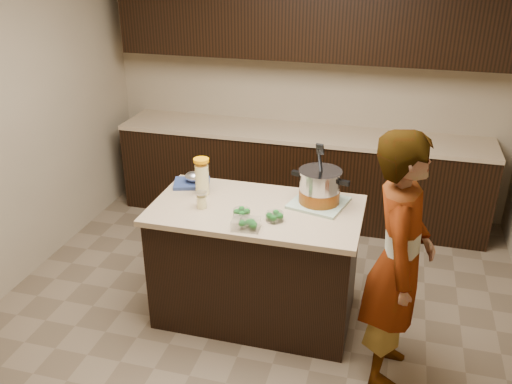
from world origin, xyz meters
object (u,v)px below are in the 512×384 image
at_px(island, 256,262).
at_px(lemonade_pitcher, 202,178).
at_px(person, 398,262).
at_px(stock_pot, 320,189).

relative_size(island, lemonade_pitcher, 5.37).
bearing_deg(person, island, 71.63).
bearing_deg(person, stock_pot, 48.85).
relative_size(stock_pot, lemonade_pitcher, 1.57).
distance_m(stock_pot, lemonade_pitcher, 0.85).
distance_m(lemonade_pitcher, person, 1.50).
xyz_separation_m(stock_pot, person, (0.57, -0.53, -0.19)).
bearing_deg(island, lemonade_pitcher, 165.04).
bearing_deg(stock_pot, island, -144.57).
distance_m(island, lemonade_pitcher, 0.73).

